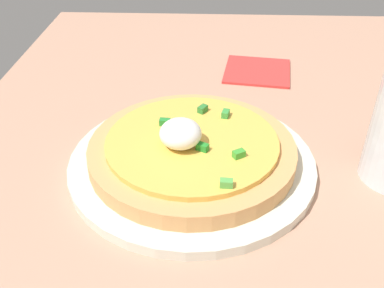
% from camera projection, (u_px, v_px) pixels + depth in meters
% --- Properties ---
extents(dining_table, '(1.22, 0.80, 0.03)m').
position_uv_depth(dining_table, '(263.00, 210.00, 0.48)').
color(dining_table, tan).
rests_on(dining_table, ground).
extents(plate, '(0.29, 0.29, 0.01)m').
position_uv_depth(plate, '(192.00, 162.00, 0.52)').
color(plate, silver).
rests_on(plate, dining_table).
extents(pizza, '(0.24, 0.24, 0.06)m').
position_uv_depth(pizza, '(192.00, 149.00, 0.50)').
color(pizza, tan).
rests_on(pizza, plate).
extents(napkin, '(0.12, 0.12, 0.00)m').
position_uv_depth(napkin, '(257.00, 71.00, 0.73)').
color(napkin, red).
rests_on(napkin, dining_table).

